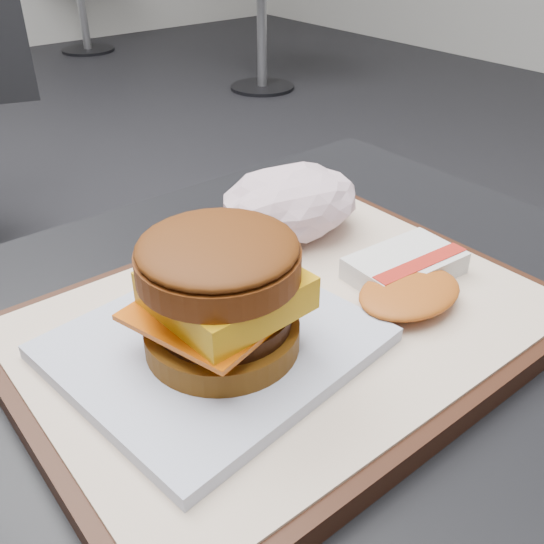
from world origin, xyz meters
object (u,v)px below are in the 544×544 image
(breakfast_sandwich, at_px, (219,306))
(hash_brown, at_px, (407,277))
(serving_tray, at_px, (287,326))
(crumpled_wrapper, at_px, (292,202))

(breakfast_sandwich, height_order, hash_brown, breakfast_sandwich)
(hash_brown, bearing_deg, serving_tray, 162.01)
(serving_tray, relative_size, breakfast_sandwich, 1.81)
(crumpled_wrapper, bearing_deg, breakfast_sandwich, -145.22)
(breakfast_sandwich, relative_size, crumpled_wrapper, 1.64)
(serving_tray, height_order, breakfast_sandwich, breakfast_sandwich)
(breakfast_sandwich, xyz_separation_m, hash_brown, (0.16, -0.02, -0.03))
(serving_tray, xyz_separation_m, breakfast_sandwich, (-0.06, -0.01, 0.05))
(serving_tray, distance_m, hash_brown, 0.10)
(hash_brown, relative_size, crumpled_wrapper, 0.94)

